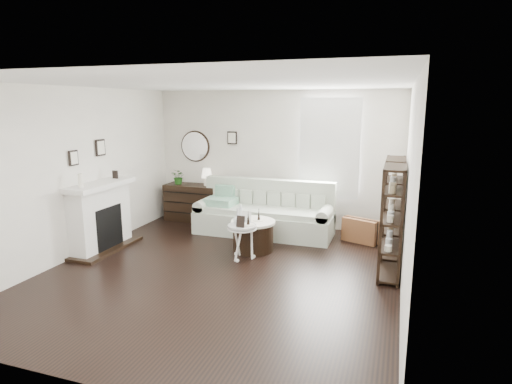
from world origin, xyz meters
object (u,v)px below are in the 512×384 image
(dresser, at_px, (193,203))
(drum_table, at_px, (253,235))
(pedestal_table, at_px, (242,228))
(sofa, at_px, (265,216))

(dresser, distance_m, drum_table, 2.31)
(dresser, bearing_deg, drum_table, -37.40)
(dresser, distance_m, pedestal_table, 2.58)
(drum_table, bearing_deg, pedestal_table, -93.77)
(sofa, relative_size, pedestal_table, 4.60)
(sofa, height_order, pedestal_table, sofa)
(drum_table, relative_size, pedestal_table, 1.32)
(dresser, bearing_deg, sofa, -12.79)
(dresser, xyz_separation_m, pedestal_table, (1.80, -1.85, 0.13))
(dresser, relative_size, pedestal_table, 2.06)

